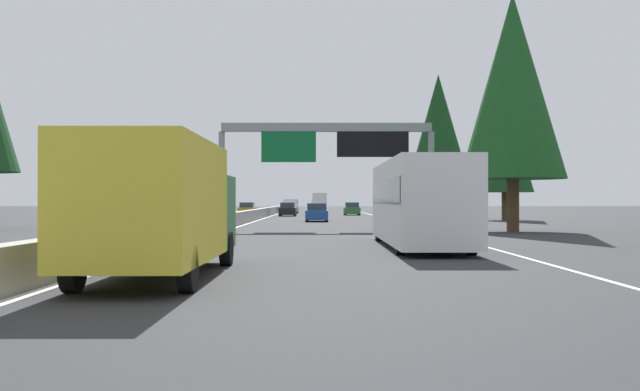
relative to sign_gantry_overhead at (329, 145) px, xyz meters
name	(u,v)px	position (x,y,z in m)	size (l,w,h in m)	color
ground_plane	(254,221)	(18.72, 6.04, -4.97)	(320.00, 320.00, 0.00)	#2D2D30
median_barrier	(267,212)	(38.72, 6.34, -4.52)	(180.00, 0.56, 0.90)	#9E9B93
shoulder_stripe_right	(382,218)	(28.72, -5.48, -4.97)	(160.00, 0.16, 0.01)	silver
shoulder_stripe_median	(266,218)	(28.72, 5.79, -4.97)	(160.00, 0.16, 0.01)	silver
sign_gantry_overhead	(329,145)	(0.00, 0.00, 0.00)	(0.50, 12.68, 6.25)	gray
box_truck_near_center	(161,205)	(-27.64, 4.09, -3.36)	(8.50, 2.40, 2.95)	gold
bus_distant_b	(418,200)	(-16.71, -3.02, -3.25)	(11.50, 2.55, 3.10)	white
sedan_far_right	(288,210)	(37.41, 4.01, -4.29)	(4.40, 1.80, 1.47)	black
minivan_distant_a	(318,206)	(62.69, 0.71, -4.02)	(5.00, 1.95, 1.69)	white
sedan_near_right	(352,209)	(42.92, -3.18, -4.29)	(4.40, 1.80, 1.47)	#2D6B38
sedan_far_center	(317,213)	(16.77, 0.80, -4.29)	(4.40, 1.80, 1.47)	#1E4793
pickup_mid_left	(291,206)	(54.89, 4.37, -4.06)	(5.60, 2.00, 1.86)	silver
box_truck_mid_center	(320,201)	(85.69, 0.51, -3.36)	(8.50, 2.40, 2.95)	white
oncoming_near	(247,209)	(40.96, 8.72, -4.29)	(4.40, 1.80, 1.47)	#AD931E
conifer_right_near	(513,86)	(-3.00, -10.00, 2.99)	(5.76, 5.76, 13.09)	#4C3823
conifer_right_mid	(505,143)	(20.31, -15.36, 1.68)	(4.82, 4.82, 10.95)	#4C3823
conifer_right_far	(438,130)	(28.36, -10.90, 3.48)	(6.11, 6.11, 13.89)	#4C3823
conifer_right_distant	(399,164)	(64.17, -10.95, 2.04)	(5.07, 5.07, 11.53)	#4C3823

